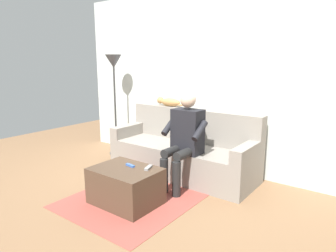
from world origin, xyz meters
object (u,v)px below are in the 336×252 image
Objects in this scene: person_solo_seated at (185,136)px; remote_gray at (148,168)px; remote_blue at (130,165)px; coffee_table at (126,186)px; floor_lamp at (114,72)px; couch at (184,152)px; cat_on_backrest at (169,102)px.

remote_gray is at bearing 85.08° from person_solo_seated.
remote_blue is 0.22m from remote_gray.
coffee_table is 5.00× the size of remote_gray.
remote_gray is 0.09× the size of floor_lamp.
floor_lamp is (1.41, -1.13, 0.96)m from remote_blue.
coffee_table is at bearing 90.00° from couch.
person_solo_seated is 9.59× the size of remote_blue.
remote_blue is at bearing 89.71° from couch.
coffee_table is 0.23m from remote_blue.
cat_on_backrest is 1.46m from remote_blue.
remote_blue is at bearing 88.16° from remote_gray.
person_solo_seated is 0.67m from remote_gray.
couch is 1.07m from remote_blue.
couch is 3.65× the size of cat_on_backrest.
person_solo_seated is at bearing -23.20° from remote_gray.
couch is 1.24× the size of floor_lamp.
remote_blue is at bearing 108.33° from cat_on_backrest.
couch is at bearing -6.74° from remote_gray.
couch is 1.15m from coffee_table.
remote_gray is at bearing 117.41° from cat_on_backrest.
coffee_table is 5.81× the size of remote_blue.
coffee_table is 0.33m from remote_gray.
couch is at bearing 97.35° from remote_blue.
remote_blue is at bearing -86.38° from coffee_table.
coffee_table is 2.20m from floor_lamp.
coffee_table is at bearing 139.32° from floor_lamp.
person_solo_seated is at bearing 164.89° from floor_lamp.
remote_blue is 2.05m from floor_lamp.
remote_gray is at bearing 24.09° from remote_blue.
couch reaches higher than remote_blue.
couch is at bearing -55.87° from person_solo_seated.
cat_on_backrest is (0.43, -1.37, 0.74)m from coffee_table.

